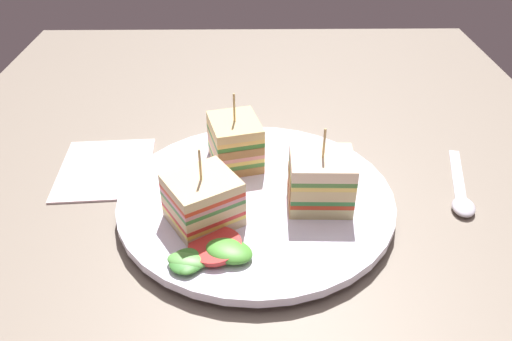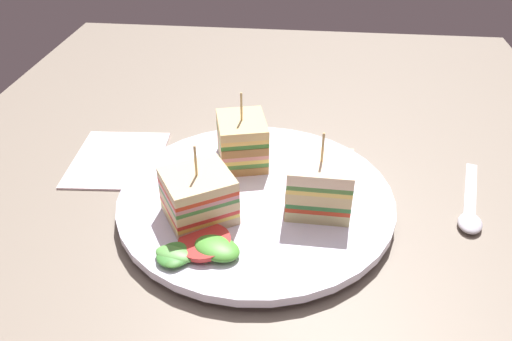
{
  "view_description": "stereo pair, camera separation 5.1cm",
  "coord_description": "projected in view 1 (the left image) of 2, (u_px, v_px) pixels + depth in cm",
  "views": [
    {
      "loc": [
        42.25,
        -0.55,
        33.47
      ],
      "look_at": [
        0.0,
        0.0,
        4.67
      ],
      "focal_mm": 35.54,
      "sensor_mm": 36.0,
      "label": 1
    },
    {
      "loc": [
        42.01,
        4.55,
        33.47
      ],
      "look_at": [
        0.0,
        0.0,
        4.67
      ],
      "focal_mm": 35.54,
      "sensor_mm": 36.0,
      "label": 2
    }
  ],
  "objects": [
    {
      "name": "ground_plane",
      "position": [
        256.0,
        213.0,
        0.54
      ],
      "size": [
        113.6,
        82.74,
        1.8
      ],
      "primitive_type": "cube",
      "color": "gray"
    },
    {
      "name": "plate",
      "position": [
        256.0,
        199.0,
        0.53
      ],
      "size": [
        28.7,
        28.7,
        1.67
      ],
      "color": "white",
      "rests_on": "ground_plane"
    },
    {
      "name": "salad_garnish",
      "position": [
        208.0,
        254.0,
        0.45
      ],
      "size": [
        6.41,
        8.43,
        1.4
      ],
      "color": "#3E7D30",
      "rests_on": "plate"
    },
    {
      "name": "spoon",
      "position": [
        462.0,
        197.0,
        0.55
      ],
      "size": [
        13.75,
        5.18,
        1.0
      ],
      "rotation": [
        0.0,
        0.0,
        6.03
      ],
      "color": "silver",
      "rests_on": "ground_plane"
    },
    {
      "name": "napkin",
      "position": [
        106.0,
        168.0,
        0.59
      ],
      "size": [
        13.25,
        11.34,
        0.5
      ],
      "primitive_type": "cube",
      "rotation": [
        0.0,
        0.0,
        0.07
      ],
      "color": "silver",
      "rests_on": "ground_plane"
    },
    {
      "name": "sandwich_wedge_1",
      "position": [
        320.0,
        181.0,
        0.5
      ],
      "size": [
        5.59,
        6.38,
        8.63
      ],
      "rotation": [
        0.0,
        0.0,
        10.97
      ],
      "color": "beige",
      "rests_on": "plate"
    },
    {
      "name": "sandwich_wedge_2",
      "position": [
        235.0,
        142.0,
        0.56
      ],
      "size": [
        7.31,
        6.54,
        8.56
      ],
      "rotation": [
        0.0,
        0.0,
        12.82
      ],
      "color": "beige",
      "rests_on": "plate"
    },
    {
      "name": "sandwich_wedge_0",
      "position": [
        203.0,
        200.0,
        0.48
      ],
      "size": [
        8.07,
        8.26,
        8.12
      ],
      "rotation": [
        0.0,
        0.0,
        8.4
      ],
      "color": "#D5B989",
      "rests_on": "plate"
    }
  ]
}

